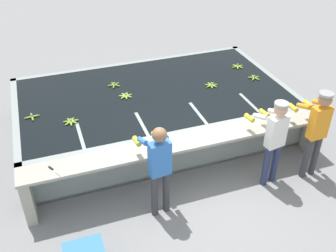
# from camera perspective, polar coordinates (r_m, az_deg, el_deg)

# --- Properties ---
(ground_plane) EXTENTS (80.00, 80.00, 0.00)m
(ground_plane) POSITION_cam_1_polar(r_m,az_deg,el_deg) (6.88, 3.13, -9.02)
(ground_plane) COLOR gray
(ground_plane) RESTS_ON ground
(wash_tank) EXTENTS (5.40, 3.14, 0.86)m
(wash_tank) POSITION_cam_1_polar(r_m,az_deg,el_deg) (8.14, -2.12, 2.26)
(wash_tank) COLOR gray
(wash_tank) RESTS_ON ground
(work_ledge) EXTENTS (5.40, 0.45, 0.86)m
(work_ledge) POSITION_cam_1_polar(r_m,az_deg,el_deg) (6.63, 2.57, -3.76)
(work_ledge) COLOR #A8A393
(work_ledge) RESTS_ON ground
(worker_0) EXTENTS (0.45, 0.73, 1.62)m
(worker_0) POSITION_cam_1_polar(r_m,az_deg,el_deg) (5.85, -1.33, -5.47)
(worker_0) COLOR #38383D
(worker_0) RESTS_ON ground
(worker_1) EXTENTS (0.48, 0.74, 1.61)m
(worker_1) POSITION_cam_1_polar(r_m,az_deg,el_deg) (6.65, 15.15, -1.36)
(worker_1) COLOR navy
(worker_1) RESTS_ON ground
(worker_2) EXTENTS (0.42, 0.72, 1.68)m
(worker_2) POSITION_cam_1_polar(r_m,az_deg,el_deg) (7.00, 20.77, -0.07)
(worker_2) COLOR #38383D
(worker_2) RESTS_ON ground
(banana_bunch_floating_0) EXTENTS (0.28, 0.27, 0.08)m
(banana_bunch_floating_0) POSITION_cam_1_polar(r_m,az_deg,el_deg) (9.10, 10.08, 8.53)
(banana_bunch_floating_0) COLOR #8CB738
(banana_bunch_floating_0) RESTS_ON wash_tank
(banana_bunch_floating_1) EXTENTS (0.28, 0.28, 0.08)m
(banana_bunch_floating_1) POSITION_cam_1_polar(r_m,az_deg,el_deg) (7.16, -13.90, 0.63)
(banana_bunch_floating_1) COLOR #8CB738
(banana_bunch_floating_1) RESTS_ON wash_tank
(banana_bunch_floating_2) EXTENTS (0.28, 0.28, 0.08)m
(banana_bunch_floating_2) POSITION_cam_1_polar(r_m,az_deg,el_deg) (7.50, -19.13, 1.28)
(banana_bunch_floating_2) COLOR #7FAD33
(banana_bunch_floating_2) RESTS_ON wash_tank
(banana_bunch_floating_3) EXTENTS (0.28, 0.28, 0.08)m
(banana_bunch_floating_3) POSITION_cam_1_polar(r_m,az_deg,el_deg) (8.19, 6.31, 5.91)
(banana_bunch_floating_3) COLOR #7FAD33
(banana_bunch_floating_3) RESTS_ON wash_tank
(banana_bunch_floating_4) EXTENTS (0.28, 0.28, 0.08)m
(banana_bunch_floating_4) POSITION_cam_1_polar(r_m,az_deg,el_deg) (7.79, -6.17, 4.38)
(banana_bunch_floating_4) COLOR #9EC642
(banana_bunch_floating_4) RESTS_ON wash_tank
(banana_bunch_floating_5) EXTENTS (0.27, 0.27, 0.08)m
(banana_bunch_floating_5) POSITION_cam_1_polar(r_m,az_deg,el_deg) (8.64, 12.39, 6.86)
(banana_bunch_floating_5) COLOR #7FAD33
(banana_bunch_floating_5) RESTS_ON wash_tank
(banana_bunch_floating_6) EXTENTS (0.27, 0.28, 0.08)m
(banana_bunch_floating_6) POSITION_cam_1_polar(r_m,az_deg,el_deg) (8.23, -7.81, 5.92)
(banana_bunch_floating_6) COLOR #75A333
(banana_bunch_floating_6) RESTS_ON wash_tank
(knife_0) EXTENTS (0.20, 0.32, 0.02)m
(knife_0) POSITION_cam_1_polar(r_m,az_deg,el_deg) (6.14, -16.26, -6.15)
(knife_0) COLOR silver
(knife_0) RESTS_ON work_ledge
(knife_1) EXTENTS (0.22, 0.31, 0.02)m
(knife_1) POSITION_cam_1_polar(r_m,az_deg,el_deg) (7.33, 16.33, 1.00)
(knife_1) COLOR silver
(knife_1) RESTS_ON work_ledge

